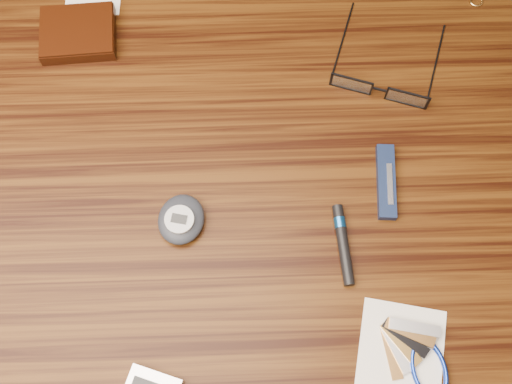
# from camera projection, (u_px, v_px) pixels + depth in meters

# --- Properties ---
(ground) EXTENTS (3.80, 3.80, 0.00)m
(ground) POSITION_uv_depth(u_px,v_px,m) (233.00, 312.00, 1.51)
(ground) COLOR #472814
(ground) RESTS_ON ground
(desk) EXTENTS (1.00, 0.70, 0.75)m
(desk) POSITION_uv_depth(u_px,v_px,m) (218.00, 234.00, 0.90)
(desk) COLOR #361D08
(desk) RESTS_ON ground
(wallet_and_card) EXTENTS (0.11, 0.13, 0.02)m
(wallet_and_card) POSITION_uv_depth(u_px,v_px,m) (78.00, 32.00, 0.88)
(wallet_and_card) COLOR black
(wallet_and_card) RESTS_ON desk
(eyeglasses) EXTENTS (0.17, 0.17, 0.03)m
(eyeglasses) POSITION_uv_depth(u_px,v_px,m) (380.00, 86.00, 0.85)
(eyeglasses) COLOR black
(eyeglasses) RESTS_ON desk
(gold_ring) EXTENTS (0.03, 0.03, 0.00)m
(gold_ring) POSITION_uv_depth(u_px,v_px,m) (476.00, 1.00, 0.91)
(gold_ring) COLOR #E6B669
(gold_ring) RESTS_ON desk
(pedometer) EXTENTS (0.07, 0.08, 0.03)m
(pedometer) POSITION_uv_depth(u_px,v_px,m) (181.00, 219.00, 0.78)
(pedometer) COLOR #21252C
(pedometer) RESTS_ON desk
(notepad_keys) EXTENTS (0.12, 0.13, 0.01)m
(notepad_keys) POSITION_uv_depth(u_px,v_px,m) (415.00, 358.00, 0.74)
(notepad_keys) COLOR silver
(notepad_keys) RESTS_ON desk
(pocket_knife) EXTENTS (0.03, 0.10, 0.01)m
(pocket_knife) POSITION_uv_depth(u_px,v_px,m) (386.00, 182.00, 0.81)
(pocket_knife) COLOR #111836
(pocket_knife) RESTS_ON desk
(black_blue_pen) EXTENTS (0.02, 0.10, 0.01)m
(black_blue_pen) POSITION_uv_depth(u_px,v_px,m) (343.00, 242.00, 0.78)
(black_blue_pen) COLOR black
(black_blue_pen) RESTS_ON desk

